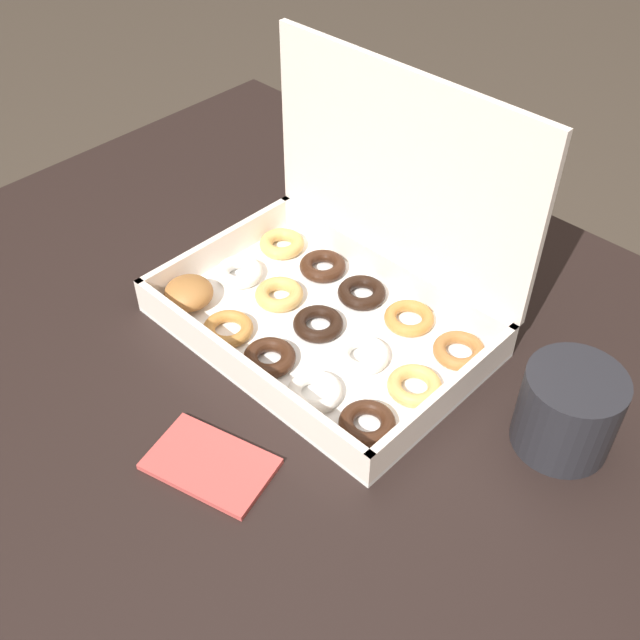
% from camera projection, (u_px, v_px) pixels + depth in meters
% --- Properties ---
extents(dining_table, '(1.04, 0.89, 0.70)m').
position_uv_depth(dining_table, '(280.00, 441.00, 0.81)').
color(dining_table, black).
rests_on(dining_table, ground_plane).
extents(donut_box, '(0.34, 0.23, 0.26)m').
position_uv_depth(donut_box, '(338.00, 280.00, 0.78)').
color(donut_box, white).
rests_on(donut_box, dining_table).
extents(coffee_mug, '(0.09, 0.09, 0.08)m').
position_uv_depth(coffee_mug, '(568.00, 409.00, 0.66)').
color(coffee_mug, '#232328').
rests_on(coffee_mug, dining_table).
extents(paper_napkin, '(0.13, 0.10, 0.01)m').
position_uv_depth(paper_napkin, '(210.00, 464.00, 0.67)').
color(paper_napkin, '#CC4C47').
rests_on(paper_napkin, dining_table).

